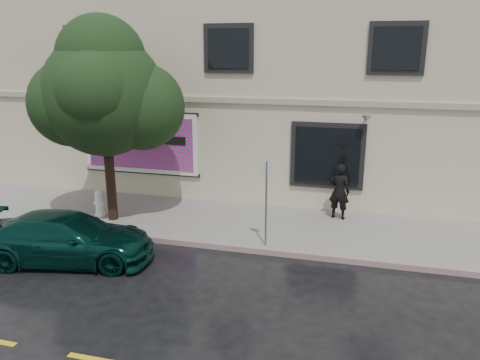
% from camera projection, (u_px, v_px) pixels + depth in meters
% --- Properties ---
extents(ground, '(90.00, 90.00, 0.00)m').
position_uv_depth(ground, '(174.00, 270.00, 11.35)').
color(ground, black).
rests_on(ground, ground).
extents(sidewalk, '(20.00, 3.50, 0.15)m').
position_uv_depth(sidewalk, '(214.00, 221.00, 14.36)').
color(sidewalk, gray).
rests_on(sidewalk, ground).
extents(curb, '(20.00, 0.18, 0.16)m').
position_uv_depth(curb, '(195.00, 244.00, 12.73)').
color(curb, gray).
rests_on(curb, ground).
extents(road_marking, '(19.00, 0.12, 0.01)m').
position_uv_depth(road_marking, '(97.00, 360.00, 8.09)').
color(road_marking, gold).
rests_on(road_marking, ground).
extents(building, '(20.00, 8.12, 7.00)m').
position_uv_depth(building, '(257.00, 92.00, 18.78)').
color(building, '#BEB399').
rests_on(building, ground).
extents(billboard, '(4.30, 0.16, 2.20)m').
position_uv_depth(billboard, '(140.00, 143.00, 16.15)').
color(billboard, white).
rests_on(billboard, ground).
extents(car, '(4.56, 2.68, 1.24)m').
position_uv_depth(car, '(67.00, 238.00, 11.71)').
color(car, '#072F29').
rests_on(car, ground).
extents(pedestrian, '(0.70, 0.54, 1.73)m').
position_uv_depth(pedestrian, '(339.00, 191.00, 14.20)').
color(pedestrian, black).
rests_on(pedestrian, sidewalk).
extents(umbrella, '(1.14, 1.14, 0.68)m').
position_uv_depth(umbrella, '(342.00, 152.00, 13.88)').
color(umbrella, black).
rests_on(umbrella, pedestrian).
extents(street_tree, '(3.48, 3.48, 5.50)m').
position_uv_depth(street_tree, '(104.00, 96.00, 13.35)').
color(street_tree, black).
rests_on(street_tree, sidewalk).
extents(fire_hydrant, '(0.35, 0.32, 0.84)m').
position_uv_depth(fire_hydrant, '(99.00, 204.00, 14.50)').
color(fire_hydrant, white).
rests_on(fire_hydrant, sidewalk).
extents(sign_pole, '(0.28, 0.06, 2.30)m').
position_uv_depth(sign_pole, '(266.00, 195.00, 12.05)').
color(sign_pole, gray).
rests_on(sign_pole, sidewalk).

